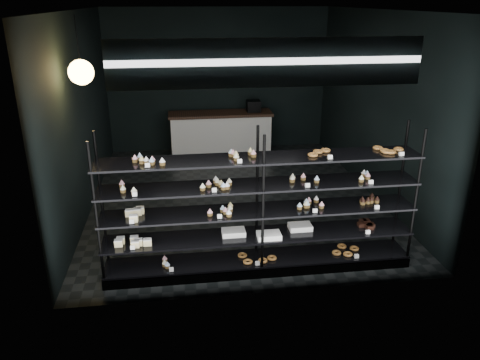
# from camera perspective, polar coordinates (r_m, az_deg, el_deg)

# --- Properties ---
(room) EXTENTS (5.01, 6.01, 3.20)m
(room) POSITION_cam_1_polar(r_m,az_deg,el_deg) (8.01, -0.72, 8.54)
(room) COLOR black
(room) RESTS_ON ground
(display_shelf) EXTENTS (4.00, 0.50, 1.91)m
(display_shelf) POSITION_cam_1_polar(r_m,az_deg,el_deg) (6.05, 2.12, -5.66)
(display_shelf) COLOR black
(display_shelf) RESTS_ON room
(signage) EXTENTS (3.30, 0.05, 0.50)m
(signage) POSITION_cam_1_polar(r_m,az_deg,el_deg) (4.96, 3.50, 14.08)
(signage) COLOR #0D1542
(signage) RESTS_ON room
(pendant_lamp) EXTENTS (0.33, 0.33, 0.90)m
(pendant_lamp) POSITION_cam_1_polar(r_m,az_deg,el_deg) (6.71, -18.81, 12.34)
(pendant_lamp) COLOR black
(pendant_lamp) RESTS_ON room
(service_counter) EXTENTS (2.32, 0.65, 1.23)m
(service_counter) POSITION_cam_1_polar(r_m,az_deg,el_deg) (10.69, -2.31, 5.74)
(service_counter) COLOR beige
(service_counter) RESTS_ON room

